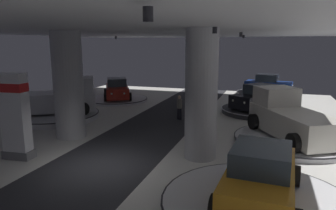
# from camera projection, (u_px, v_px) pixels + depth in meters

# --- Properties ---
(ground) EXTENTS (24.00, 44.00, 0.06)m
(ground) POSITION_uv_depth(u_px,v_px,m) (100.00, 166.00, 12.64)
(ground) COLOR silver
(ceiling_with_spotlights) EXTENTS (24.00, 44.00, 0.39)m
(ceiling_with_spotlights) POSITION_uv_depth(u_px,v_px,m) (93.00, 25.00, 11.54)
(ceiling_with_spotlights) COLOR silver
(column_left) EXTENTS (1.52, 1.52, 5.50)m
(column_left) POSITION_uv_depth(u_px,v_px,m) (68.00, 85.00, 15.98)
(column_left) COLOR #ADADB2
(column_left) RESTS_ON ground
(column_right) EXTENTS (1.36, 1.36, 5.50)m
(column_right) POSITION_uv_depth(u_px,v_px,m) (201.00, 95.00, 13.04)
(column_right) COLOR #ADADB2
(column_right) RESTS_ON ground
(brand_sign_pylon) EXTENTS (1.32, 0.75, 3.69)m
(brand_sign_pylon) POSITION_uv_depth(u_px,v_px,m) (15.00, 115.00, 13.11)
(brand_sign_pylon) COLOR slate
(brand_sign_pylon) RESTS_ON ground
(display_platform_mid_right) EXTENTS (5.68, 5.68, 0.28)m
(display_platform_mid_right) POSITION_uv_depth(u_px,v_px,m) (292.00, 140.00, 15.45)
(display_platform_mid_right) COLOR silver
(display_platform_mid_right) RESTS_ON ground
(pickup_truck_mid_right) EXTENTS (4.53, 5.65, 2.30)m
(pickup_truck_mid_right) POSITION_uv_depth(u_px,v_px,m) (290.00, 118.00, 15.55)
(pickup_truck_mid_right) COLOR silver
(pickup_truck_mid_right) RESTS_ON display_platform_mid_right
(display_platform_far_right) EXTENTS (5.12, 5.12, 0.35)m
(display_platform_far_right) POSITION_uv_depth(u_px,v_px,m) (258.00, 110.00, 22.04)
(display_platform_far_right) COLOR #333338
(display_platform_far_right) RESTS_ON ground
(display_car_far_right) EXTENTS (3.89, 4.47, 1.71)m
(display_car_far_right) POSITION_uv_depth(u_px,v_px,m) (259.00, 98.00, 21.88)
(display_car_far_right) COLOR black
(display_car_far_right) RESTS_ON display_platform_far_right
(display_platform_mid_left) EXTENTS (5.68, 5.68, 0.38)m
(display_platform_mid_left) POSITION_uv_depth(u_px,v_px,m) (55.00, 115.00, 20.50)
(display_platform_mid_left) COLOR silver
(display_platform_mid_left) RESTS_ON ground
(pickup_truck_mid_left) EXTENTS (5.63, 4.59, 2.30)m
(pickup_truck_mid_left) POSITION_uv_depth(u_px,v_px,m) (59.00, 99.00, 20.35)
(pickup_truck_mid_left) COLOR silver
(pickup_truck_mid_left) RESTS_ON display_platform_mid_left
(display_platform_far_left) EXTENTS (5.17, 5.17, 0.23)m
(display_platform_far_left) POSITION_uv_depth(u_px,v_px,m) (117.00, 99.00, 26.78)
(display_platform_far_left) COLOR silver
(display_platform_far_left) RESTS_ON ground
(display_car_far_left) EXTENTS (3.66, 4.54, 1.71)m
(display_car_far_left) POSITION_uv_depth(u_px,v_px,m) (117.00, 89.00, 26.64)
(display_car_far_left) COLOR maroon
(display_car_far_left) RESTS_ON display_platform_far_left
(display_platform_deep_right) EXTENTS (5.85, 5.85, 0.24)m
(display_platform_deep_right) POSITION_uv_depth(u_px,v_px,m) (268.00, 93.00, 29.76)
(display_platform_deep_right) COLOR #333338
(display_platform_deep_right) RESTS_ON ground
(display_car_deep_right) EXTENTS (4.43, 2.76, 1.71)m
(display_car_deep_right) POSITION_uv_depth(u_px,v_px,m) (268.00, 84.00, 29.61)
(display_car_deep_right) COLOR navy
(display_car_deep_right) RESTS_ON display_platform_deep_right
(display_platform_near_right) EXTENTS (5.80, 5.80, 0.36)m
(display_platform_near_right) POSITION_uv_depth(u_px,v_px,m) (259.00, 206.00, 9.15)
(display_platform_near_right) COLOR silver
(display_platform_near_right) RESTS_ON ground
(display_car_near_right) EXTENTS (2.45, 4.33, 1.71)m
(display_car_near_right) POSITION_uv_depth(u_px,v_px,m) (260.00, 177.00, 8.94)
(display_car_near_right) COLOR #B77519
(display_car_near_right) RESTS_ON display_platform_near_right
(visitor_walking_near) EXTENTS (0.32, 0.32, 1.59)m
(visitor_walking_near) POSITION_uv_depth(u_px,v_px,m) (179.00, 106.00, 20.05)
(visitor_walking_near) COLOR black
(visitor_walking_near) RESTS_ON ground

